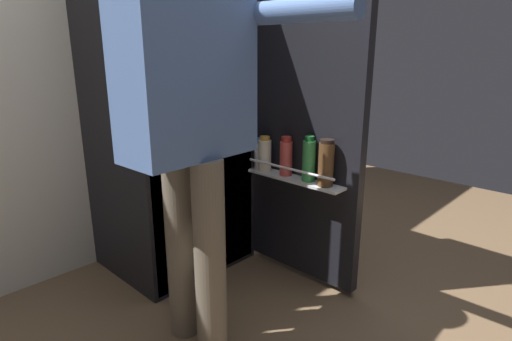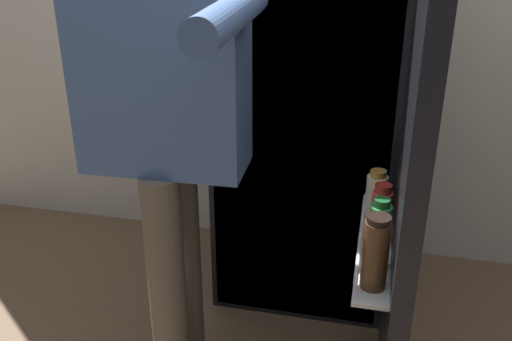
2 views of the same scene
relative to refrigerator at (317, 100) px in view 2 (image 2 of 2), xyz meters
The scene contains 2 objects.
refrigerator is the anchor object (origin of this frame).
person 0.70m from the refrigerator, 122.33° to the right, with size 0.56×0.77×1.57m.
Camera 2 is at (0.26, -1.58, 1.49)m, focal length 40.18 mm.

